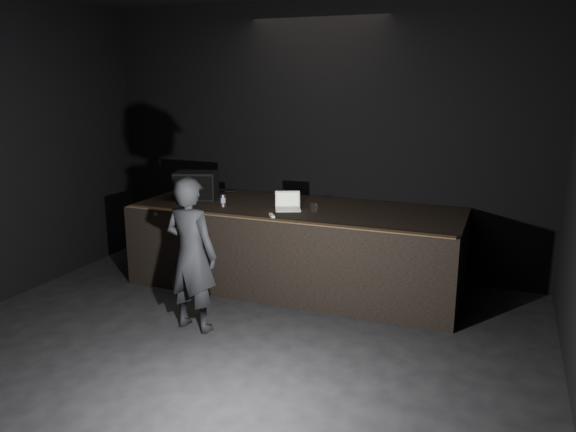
% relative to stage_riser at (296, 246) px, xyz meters
% --- Properties ---
extents(ground, '(7.00, 7.00, 0.00)m').
position_rel_stage_riser_xyz_m(ground, '(0.00, -2.73, -0.50)').
color(ground, black).
rests_on(ground, ground).
extents(room_walls, '(6.10, 7.10, 3.52)m').
position_rel_stage_riser_xyz_m(room_walls, '(0.00, -2.73, 1.52)').
color(room_walls, black).
rests_on(room_walls, ground).
extents(stage_riser, '(4.00, 1.50, 1.00)m').
position_rel_stage_riser_xyz_m(stage_riser, '(0.00, 0.00, 0.00)').
color(stage_riser, black).
rests_on(stage_riser, ground).
extents(riser_lip, '(3.92, 0.10, 0.01)m').
position_rel_stage_riser_xyz_m(riser_lip, '(0.00, -0.71, 0.51)').
color(riser_lip, brown).
rests_on(riser_lip, stage_riser).
extents(stage_monitor, '(0.62, 0.53, 0.36)m').
position_rel_stage_riser_xyz_m(stage_monitor, '(-1.41, -0.00, 0.68)').
color(stage_monitor, black).
rests_on(stage_monitor, stage_riser).
extents(cable, '(0.79, 0.25, 0.02)m').
position_rel_stage_riser_xyz_m(cable, '(-1.52, 0.46, 0.51)').
color(cable, black).
rests_on(cable, stage_riser).
extents(laptop, '(0.38, 0.37, 0.21)m').
position_rel_stage_riser_xyz_m(laptop, '(-0.07, -0.13, 0.55)').
color(laptop, silver).
rests_on(laptop, stage_riser).
extents(beer_can, '(0.06, 0.06, 0.15)m').
position_rel_stage_riser_xyz_m(beer_can, '(-0.86, -0.28, 0.57)').
color(beer_can, silver).
rests_on(beer_can, stage_riser).
extents(plastic_cup, '(0.08, 0.08, 0.11)m').
position_rel_stage_riser_xyz_m(plastic_cup, '(0.28, -0.16, 0.55)').
color(plastic_cup, white).
rests_on(plastic_cup, stage_riser).
extents(wii_remote, '(0.12, 0.16, 0.03)m').
position_rel_stage_riser_xyz_m(wii_remote, '(-0.09, -0.57, 0.52)').
color(wii_remote, silver).
rests_on(wii_remote, stage_riser).
extents(person, '(0.62, 0.45, 1.61)m').
position_rel_stage_riser_xyz_m(person, '(-0.54, -1.60, 0.30)').
color(person, black).
rests_on(person, ground).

